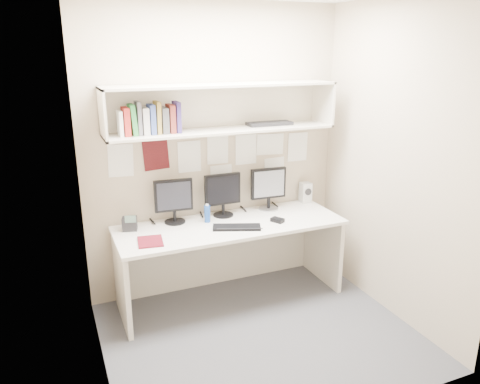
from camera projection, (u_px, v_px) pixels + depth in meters
name	position (u px, v px, depth m)	size (l,w,h in m)	color
floor	(261.00, 335.00, 3.75)	(2.40, 2.00, 0.01)	#424247
wall_back	(216.00, 152.00, 4.25)	(2.40, 0.02, 2.60)	tan
wall_front	(344.00, 226.00, 2.49)	(2.40, 0.02, 2.60)	tan
wall_left	(90.00, 199.00, 2.92)	(0.02, 2.00, 2.60)	tan
wall_right	(396.00, 164.00, 3.81)	(0.02, 2.00, 2.60)	tan
desk	(230.00, 261.00, 4.21)	(2.00, 0.70, 0.73)	silver
overhead_hutch	(220.00, 107.00, 4.00)	(2.00, 0.38, 0.40)	beige
pinned_papers	(216.00, 158.00, 4.26)	(1.92, 0.01, 0.48)	white
monitor_left	(174.00, 199.00, 4.07)	(0.34, 0.18, 0.39)	black
monitor_center	(223.00, 193.00, 4.24)	(0.34, 0.19, 0.39)	black
monitor_right	(268.00, 187.00, 4.41)	(0.35, 0.19, 0.40)	#A5A5AA
keyboard	(237.00, 227.00, 3.99)	(0.41, 0.14, 0.02)	black
mouse	(277.00, 220.00, 4.14)	(0.07, 0.11, 0.03)	black
speaker	(305.00, 192.00, 4.65)	(0.10, 0.11, 0.20)	beige
blue_bottle	(207.00, 214.00, 4.12)	(0.05, 0.05, 0.17)	#164199
maroon_notebook	(150.00, 241.00, 3.71)	(0.19, 0.24, 0.01)	#5E101A
desk_phone	(130.00, 224.00, 3.94)	(0.14, 0.13, 0.15)	black
book_stack	(150.00, 120.00, 3.75)	(0.49, 0.16, 0.26)	white
hutch_tray	(269.00, 124.00, 4.20)	(0.41, 0.16, 0.03)	black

